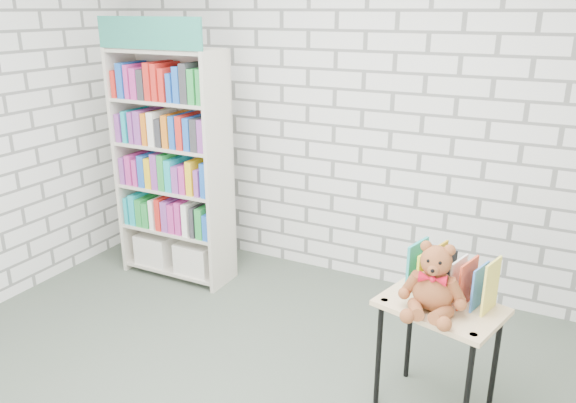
% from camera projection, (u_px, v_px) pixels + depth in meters
% --- Properties ---
extents(room_shell, '(4.52, 4.02, 2.81)m').
position_uv_depth(room_shell, '(212.00, 92.00, 2.49)').
color(room_shell, silver).
rests_on(room_shell, ground).
extents(bookshelf, '(0.93, 0.36, 2.08)m').
position_uv_depth(bookshelf, '(173.00, 165.00, 4.48)').
color(bookshelf, beige).
rests_on(bookshelf, ground).
extents(display_table, '(0.70, 0.57, 0.66)m').
position_uv_depth(display_table, '(440.00, 320.00, 2.98)').
color(display_table, '#D6B080').
rests_on(display_table, ground).
extents(table_books, '(0.46, 0.29, 0.26)m').
position_uv_depth(table_books, '(452.00, 276.00, 2.98)').
color(table_books, teal).
rests_on(table_books, display_table).
extents(teddy_bear, '(0.35, 0.32, 0.37)m').
position_uv_depth(teddy_bear, '(433.00, 285.00, 2.84)').
color(teddy_bear, brown).
rests_on(teddy_bear, display_table).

